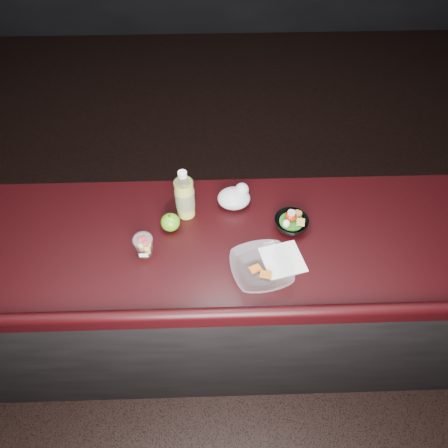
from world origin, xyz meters
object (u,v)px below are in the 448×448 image
(fruit_cup, at_px, (144,245))
(takeout_bowl, at_px, (261,269))
(snack_bowl, at_px, (291,222))
(green_apple, at_px, (170,222))
(lemonade_bottle, at_px, (185,197))

(fruit_cup, height_order, takeout_bowl, fruit_cup)
(snack_bowl, relative_size, takeout_bowl, 0.52)
(snack_bowl, bearing_deg, green_apple, 179.20)
(fruit_cup, bearing_deg, snack_bowl, 11.31)
(fruit_cup, bearing_deg, green_apple, 52.77)
(snack_bowl, distance_m, takeout_bowl, 0.28)
(lemonade_bottle, relative_size, snack_bowl, 1.69)
(fruit_cup, distance_m, takeout_bowl, 0.48)
(lemonade_bottle, height_order, takeout_bowl, lemonade_bottle)
(green_apple, bearing_deg, snack_bowl, -0.80)
(fruit_cup, height_order, snack_bowl, fruit_cup)
(green_apple, xyz_separation_m, snack_bowl, (0.51, -0.01, -0.01))
(fruit_cup, bearing_deg, takeout_bowl, -13.37)
(takeout_bowl, bearing_deg, fruit_cup, 166.63)
(snack_bowl, bearing_deg, fruit_cup, -168.69)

